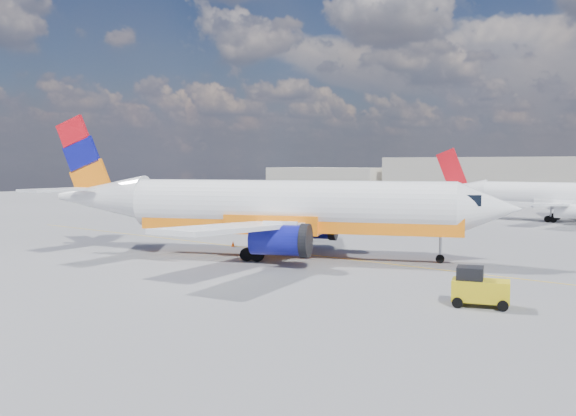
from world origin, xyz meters
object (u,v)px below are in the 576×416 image
Objects in this scene: second_jet at (561,197)px; gse_tug at (479,288)px; traffic_cone at (233,244)px; main_jet at (276,208)px.

gse_tug is at bearing -87.72° from second_jet.
second_jet is 44.26m from traffic_cone.
gse_tug is 5.90× the size of traffic_cone.
gse_tug reaches higher than traffic_cone.
second_jet reaches higher than traffic_cone.
second_jet is (7.76, 43.79, -0.68)m from main_jet.
gse_tug is (10.78, -50.14, -2.07)m from second_jet.
main_jet is at bearing -109.90° from second_jet.
main_jet is 19.79m from gse_tug.
traffic_cone is (-24.93, 8.30, -0.67)m from gse_tug.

